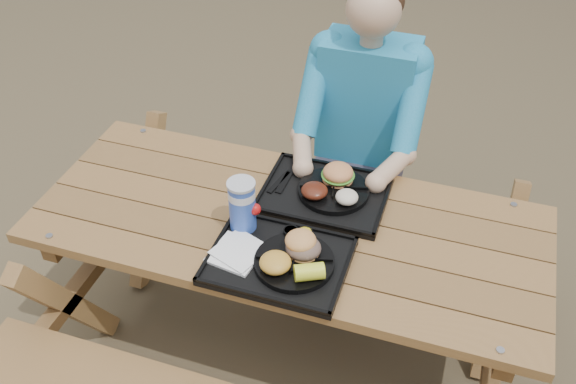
% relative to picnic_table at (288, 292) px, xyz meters
% --- Properties ---
extents(ground, '(60.00, 60.00, 0.00)m').
position_rel_picnic_table_xyz_m(ground, '(0.00, 0.00, -0.38)').
color(ground, '#999999').
rests_on(ground, ground).
extents(picnic_table, '(1.80, 1.49, 0.75)m').
position_rel_picnic_table_xyz_m(picnic_table, '(0.00, 0.00, 0.00)').
color(picnic_table, '#999999').
rests_on(picnic_table, ground).
extents(tray_near, '(0.45, 0.35, 0.02)m').
position_rel_picnic_table_xyz_m(tray_near, '(0.04, -0.21, 0.39)').
color(tray_near, black).
rests_on(tray_near, picnic_table).
extents(tray_far, '(0.45, 0.35, 0.02)m').
position_rel_picnic_table_xyz_m(tray_far, '(0.09, 0.16, 0.39)').
color(tray_far, black).
rests_on(tray_far, picnic_table).
extents(plate_near, '(0.26, 0.26, 0.02)m').
position_rel_picnic_table_xyz_m(plate_near, '(0.09, -0.21, 0.41)').
color(plate_near, black).
rests_on(plate_near, tray_near).
extents(plate_far, '(0.26, 0.26, 0.02)m').
position_rel_picnic_table_xyz_m(plate_far, '(0.12, 0.17, 0.41)').
color(plate_far, black).
rests_on(plate_far, tray_far).
extents(napkin_stack, '(0.18, 0.18, 0.02)m').
position_rel_picnic_table_xyz_m(napkin_stack, '(-0.10, -0.23, 0.40)').
color(napkin_stack, white).
rests_on(napkin_stack, tray_near).
extents(soda_cup, '(0.09, 0.09, 0.18)m').
position_rel_picnic_table_xyz_m(soda_cup, '(-0.13, -0.10, 0.49)').
color(soda_cup, '#173FB1').
rests_on(soda_cup, tray_near).
extents(condiment_bbq, '(0.05, 0.05, 0.03)m').
position_rel_picnic_table_xyz_m(condiment_bbq, '(0.04, -0.09, 0.41)').
color(condiment_bbq, black).
rests_on(condiment_bbq, tray_near).
extents(condiment_mustard, '(0.05, 0.05, 0.03)m').
position_rel_picnic_table_xyz_m(condiment_mustard, '(0.09, -0.09, 0.41)').
color(condiment_mustard, gold).
rests_on(condiment_mustard, tray_near).
extents(sandwich, '(0.11, 0.11, 0.11)m').
position_rel_picnic_table_xyz_m(sandwich, '(0.11, -0.17, 0.47)').
color(sandwich, '#E79A51').
rests_on(sandwich, plate_near).
extents(mac_cheese, '(0.10, 0.10, 0.05)m').
position_rel_picnic_table_xyz_m(mac_cheese, '(0.05, -0.27, 0.44)').
color(mac_cheese, gold).
rests_on(mac_cheese, plate_near).
extents(corn_cob, '(0.12, 0.12, 0.05)m').
position_rel_picnic_table_xyz_m(corn_cob, '(0.16, -0.27, 0.44)').
color(corn_cob, '#F9FF35').
rests_on(corn_cob, plate_near).
extents(cutlery_far, '(0.03, 0.14, 0.01)m').
position_rel_picnic_table_xyz_m(cutlery_far, '(-0.07, 0.18, 0.40)').
color(cutlery_far, black).
rests_on(cutlery_far, tray_far).
extents(burger, '(0.11, 0.11, 0.10)m').
position_rel_picnic_table_xyz_m(burger, '(0.12, 0.23, 0.47)').
color(burger, '#DC884D').
rests_on(burger, plate_far).
extents(baked_beans, '(0.10, 0.10, 0.04)m').
position_rel_picnic_table_xyz_m(baked_beans, '(0.06, 0.11, 0.44)').
color(baked_beans, '#541E10').
rests_on(baked_beans, plate_far).
extents(potato_salad, '(0.08, 0.08, 0.04)m').
position_rel_picnic_table_xyz_m(potato_salad, '(0.18, 0.12, 0.44)').
color(potato_salad, silver).
rests_on(potato_salad, plate_far).
extents(diner, '(0.48, 0.84, 1.28)m').
position_rel_picnic_table_xyz_m(diner, '(0.12, 0.67, 0.27)').
color(diner, '#18ABAA').
rests_on(diner, ground).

